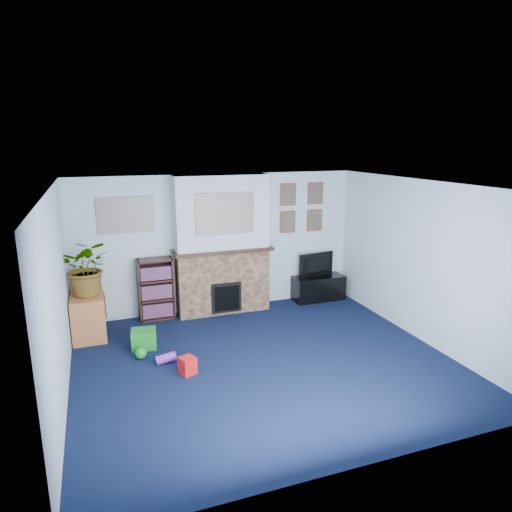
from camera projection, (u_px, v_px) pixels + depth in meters
name	position (u px, v px, depth m)	size (l,w,h in m)	color
floor	(264.00, 362.00, 6.25)	(5.00, 4.50, 0.01)	#0D1632
ceiling	(265.00, 186.00, 5.66)	(5.00, 4.50, 0.01)	white
wall_back	(219.00, 243.00, 8.01)	(5.00, 0.04, 2.40)	silver
wall_front	(358.00, 350.00, 3.91)	(5.00, 0.04, 2.40)	silver
wall_left	(57.00, 300.00, 5.14)	(0.04, 4.50, 2.40)	silver
wall_right	(421.00, 261.00, 6.78)	(0.04, 4.50, 2.40)	silver
chimney_breast	(222.00, 246.00, 7.83)	(1.72, 0.50, 2.40)	brown
collage_main	(225.00, 214.00, 7.49)	(1.00, 0.03, 0.68)	gray
collage_left	(126.00, 215.00, 7.35)	(0.90, 0.03, 0.58)	gray
portrait_tl	(288.00, 195.00, 8.22)	(0.30, 0.03, 0.40)	brown
portrait_tr	(315.00, 193.00, 8.40)	(0.30, 0.03, 0.40)	brown
portrait_bl	(288.00, 222.00, 8.35)	(0.30, 0.03, 0.40)	brown
portrait_br	(315.00, 220.00, 8.53)	(0.30, 0.03, 0.40)	brown
tv_stand	(318.00, 288.00, 8.66)	(0.97, 0.41, 0.46)	black
television	(319.00, 265.00, 8.57)	(0.75, 0.10, 0.43)	black
bookshelf	(156.00, 290.00, 7.67)	(0.58, 0.28, 1.05)	black
sideboard	(88.00, 314.00, 7.03)	(0.48, 0.87, 0.68)	#B36639
potted_plant	(87.00, 267.00, 6.81)	(0.78, 0.67, 0.86)	#26661E
mantel_clock	(218.00, 245.00, 7.75)	(0.09, 0.06, 0.13)	gold
mantel_candle	(242.00, 243.00, 7.89)	(0.05, 0.05, 0.17)	#B2BFC6
mantel_teddy	(196.00, 247.00, 7.62)	(0.13, 0.13, 0.13)	gray
mantel_can	(260.00, 242.00, 8.00)	(0.05, 0.05, 0.11)	red
green_crate	(144.00, 339.00, 6.64)	(0.35, 0.28, 0.28)	#198C26
toy_ball	(141.00, 353.00, 6.32)	(0.16, 0.16, 0.16)	#198C26
toy_block	(188.00, 366.00, 5.90)	(0.19, 0.19, 0.23)	red
toy_tube	(166.00, 358.00, 6.20)	(0.13, 0.13, 0.27)	purple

